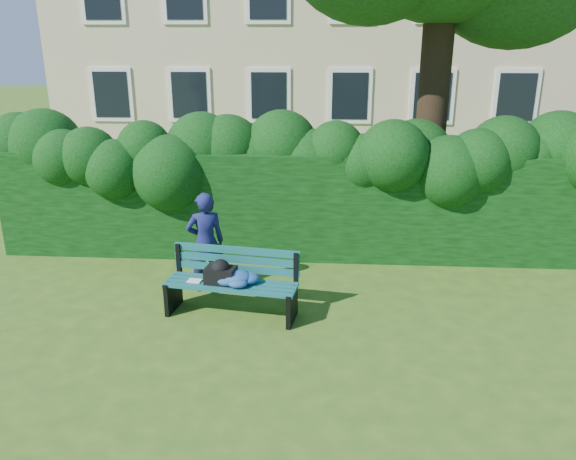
{
  "coord_description": "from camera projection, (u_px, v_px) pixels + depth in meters",
  "views": [
    {
      "loc": [
        0.52,
        -7.06,
        3.54
      ],
      "look_at": [
        0.0,
        0.6,
        0.95
      ],
      "focal_mm": 35.0,
      "sensor_mm": 36.0,
      "label": 1
    }
  ],
  "objects": [
    {
      "name": "man_reading",
      "position": [
        206.0,
        242.0,
        8.2
      ],
      "size": [
        0.63,
        0.51,
        1.5
      ],
      "primitive_type": "imported",
      "rotation": [
        0.0,
        0.0,
        3.44
      ],
      "color": "navy",
      "rests_on": "ground"
    },
    {
      "name": "ground",
      "position": [
        285.0,
        308.0,
        7.84
      ],
      "size": [
        80.0,
        80.0,
        0.0
      ],
      "primitive_type": "plane",
      "color": "#355A1B",
      "rests_on": "ground"
    },
    {
      "name": "park_bench",
      "position": [
        231.0,
        280.0,
        7.53
      ],
      "size": [
        1.84,
        0.81,
        0.89
      ],
      "rotation": [
        0.0,
        0.0,
        -0.15
      ],
      "color": "#115055",
      "rests_on": "ground"
    },
    {
      "name": "hedge",
      "position": [
        294.0,
        203.0,
        9.64
      ],
      "size": [
        10.0,
        1.0,
        1.8
      ],
      "color": "black",
      "rests_on": "ground"
    }
  ]
}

